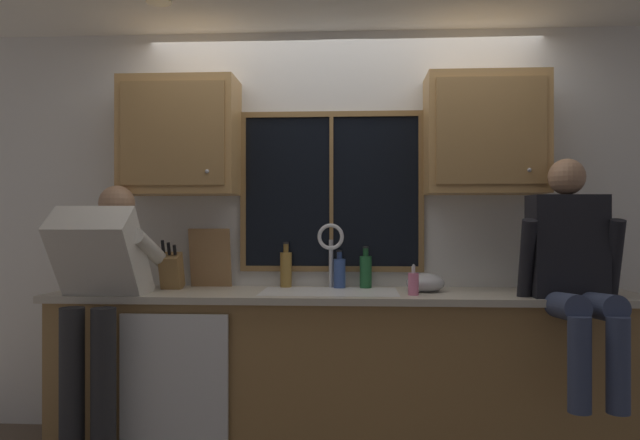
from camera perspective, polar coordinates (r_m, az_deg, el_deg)
The scene contains 24 objects.
back_wall at distance 3.95m, azimuth 2.25°, elevation -1.00°, with size 5.75×0.12×2.55m, color silver.
ceiling_downlight_left at distance 3.66m, azimuth -14.86°, elevation 19.15°, with size 0.14×0.14×0.01m, color #FFEAB2.
window_glass at distance 3.88m, azimuth 1.08°, elevation 2.68°, with size 1.10×0.02×0.95m, color black.
window_frame_top at distance 3.93m, azimuth 1.08°, elevation 9.88°, with size 1.17×0.02×0.04m, color olive.
window_frame_bottom at distance 3.88m, azimuth 1.08°, elevation -4.59°, with size 1.17×0.02×0.04m, color olive.
window_frame_left at distance 3.94m, azimuth -7.21°, elevation 2.64°, with size 0.04×0.02×0.95m, color olive.
window_frame_right at distance 3.89m, azimuth 9.46°, elevation 2.67°, with size 0.04×0.02×0.95m, color olive.
window_mullion_center at distance 3.87m, azimuth 1.08°, elevation 2.69°, with size 0.02×0.02×0.95m, color olive.
lower_cabinet_run at distance 3.71m, azimuth 2.15°, elevation -14.10°, with size 3.35×0.58×0.88m, color #A07744.
countertop at distance 3.60m, azimuth 2.14°, elevation -7.06°, with size 3.41×0.62×0.04m, color beige.
dishwasher_front at distance 3.54m, azimuth -13.52°, elevation -14.50°, with size 0.60×0.02×0.74m, color white.
upper_cabinet_left at distance 3.91m, azimuth -12.96°, elevation 7.60°, with size 0.71×0.36×0.72m.
upper_cabinet_right at distance 3.83m, azimuth 15.22°, elevation 7.75°, with size 0.71×0.36×0.72m.
sink at distance 3.62m, azimuth 0.90°, elevation -8.26°, with size 0.80×0.46×0.21m.
faucet at distance 3.77m, azimuth 1.13°, elevation -2.58°, with size 0.18×0.09×0.40m.
person_standing at distance 3.59m, azimuth -19.91°, elevation -6.18°, with size 0.53×0.70×1.55m.
person_sitting_on_counter at distance 3.52m, azimuth 22.64°, elevation -3.89°, with size 0.54×0.60×1.26m.
knife_block at distance 3.85m, azimuth -13.73°, elevation -4.69°, with size 0.12×0.18×0.32m.
cutting_board at distance 3.91m, azimuth -10.24°, elevation -3.51°, with size 0.26×0.02×0.38m, color #997047.
mixing_bowl at distance 3.67m, azimuth 9.82°, elevation -5.82°, with size 0.23×0.23×0.11m, color #B7B7BC.
soap_dispenser at distance 3.48m, azimuth 8.74°, elevation -5.87°, with size 0.06×0.07×0.17m.
bottle_green_glass at distance 3.84m, azimuth -3.20°, elevation -4.57°, with size 0.07×0.07×0.29m.
bottle_tall_clear at distance 3.79m, azimuth 1.83°, elevation -4.92°, with size 0.07×0.07×0.24m.
bottle_amber_small at distance 3.80m, azimuth 4.30°, elevation -4.77°, with size 0.07×0.07×0.26m.
Camera 1 is at (0.08, -3.88, 1.34)m, focal length 34.18 mm.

